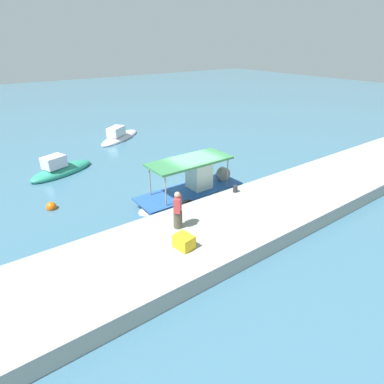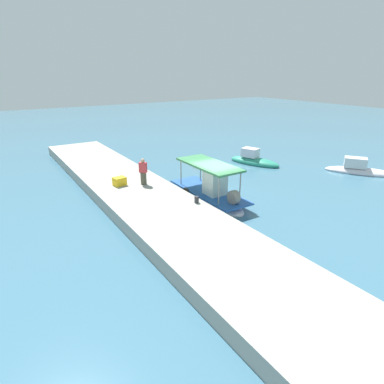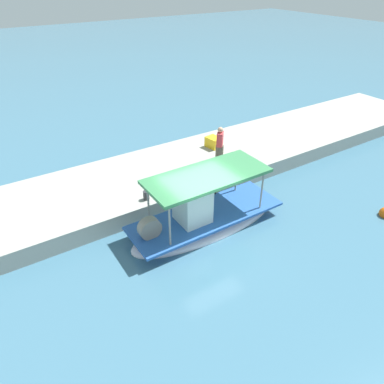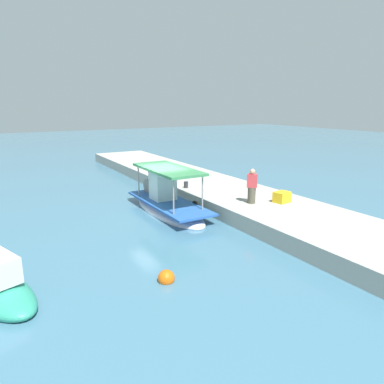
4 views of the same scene
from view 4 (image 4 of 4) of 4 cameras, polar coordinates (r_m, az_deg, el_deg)
name	(u,v)px [view 4 (image 4 of 4)]	position (r m, az deg, el deg)	size (l,w,h in m)	color
ground_plane	(158,211)	(18.32, -5.52, -3.12)	(120.00, 120.00, 0.00)	#3F6E86
dock_quay	(225,194)	(20.28, 5.25, -0.37)	(36.00, 4.66, 0.73)	#A5A59C
main_fishing_boat	(168,204)	(18.14, -3.93, -1.91)	(6.27, 2.15, 2.64)	white
fisherman_near_bollard	(252,188)	(17.11, 9.58, 0.68)	(0.52, 0.52, 1.67)	#4F4B3C
mooring_bollard	(186,185)	(20.12, -0.96, 1.18)	(0.24, 0.24, 0.36)	#2D2D33
cargo_crate	(282,197)	(17.66, 14.21, -0.79)	(0.73, 0.58, 0.52)	yellow
marker_buoy	(166,278)	(11.36, -4.14, -13.62)	(0.53, 0.53, 0.53)	orange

